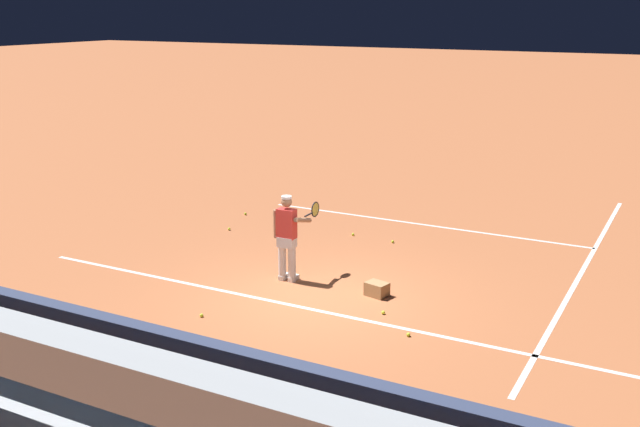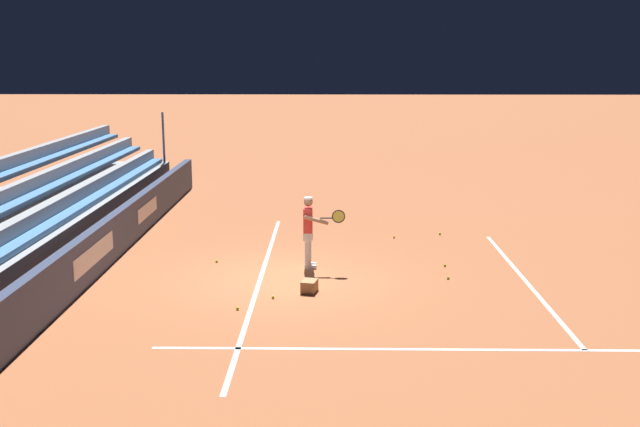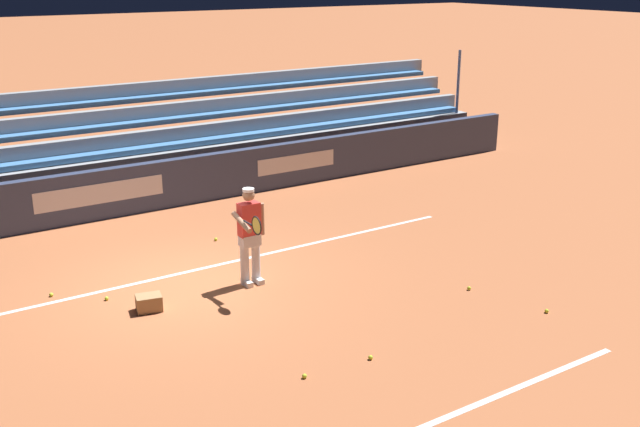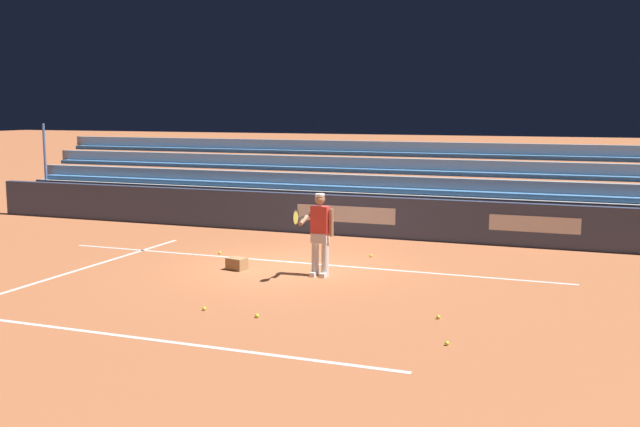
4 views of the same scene
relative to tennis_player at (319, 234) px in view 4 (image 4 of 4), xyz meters
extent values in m
plane|color=#B7663D|center=(0.94, -0.59, -0.89)|extent=(160.00, 160.00, 0.00)
cube|color=white|center=(0.94, -1.09, -0.89)|extent=(12.00, 0.10, 0.01)
cube|color=white|center=(5.05, 3.41, -0.89)|extent=(0.10, 12.00, 0.01)
cube|color=white|center=(0.94, 4.91, -0.89)|extent=(8.22, 0.10, 0.01)
cube|color=#384260|center=(0.94, -4.92, -0.34)|extent=(23.64, 0.24, 1.10)
cube|color=silver|center=(1.08, -4.79, -0.29)|extent=(2.80, 0.01, 0.44)
cube|color=silver|center=(-3.86, -4.79, -0.29)|extent=(2.20, 0.01, 0.40)
cube|color=#9EA3A8|center=(0.94, -6.72, -0.34)|extent=(22.46, 2.40, 1.10)
cube|color=#4C89CC|center=(0.94, -5.92, 0.29)|extent=(22.01, 0.40, 0.12)
cube|color=#9EA3A8|center=(0.94, -6.20, 0.43)|extent=(22.46, 0.24, 0.45)
cube|color=#4C89CC|center=(0.94, -6.72, 0.74)|extent=(22.01, 0.40, 0.12)
cube|color=#9EA3A8|center=(0.94, -7.00, 0.88)|extent=(22.46, 0.24, 0.45)
cube|color=#4C89CC|center=(0.94, -7.52, 1.19)|extent=(22.01, 0.40, 0.12)
cube|color=#9EA3A8|center=(0.94, -7.80, 1.33)|extent=(22.46, 0.24, 0.45)
cylinder|color=#4C70B2|center=(11.83, -5.62, 0.58)|extent=(0.08, 0.08, 2.95)
cylinder|color=silver|center=(-0.12, -0.03, -0.45)|extent=(0.15, 0.15, 0.88)
cylinder|color=silver|center=(0.10, -0.03, -0.45)|extent=(0.15, 0.15, 0.88)
cube|color=white|center=(-0.12, 0.03, -0.85)|extent=(0.11, 0.28, 0.09)
cube|color=white|center=(0.10, 0.03, -0.85)|extent=(0.11, 0.28, 0.09)
cube|color=silver|center=(-0.01, -0.03, -0.09)|extent=(0.34, 0.22, 0.20)
cube|color=red|center=(-0.01, -0.03, 0.28)|extent=(0.36, 0.21, 0.58)
sphere|color=#A37556|center=(-0.01, -0.02, 0.71)|extent=(0.21, 0.21, 0.21)
cylinder|color=white|center=(-0.01, -0.02, 0.80)|extent=(0.20, 0.20, 0.05)
cylinder|color=#A37556|center=(-0.25, -0.03, 0.24)|extent=(0.09, 0.09, 0.56)
cylinder|color=#A37556|center=(0.24, 0.17, 0.33)|extent=(0.09, 0.58, 0.24)
cylinder|color=black|center=(0.24, 0.41, 0.38)|extent=(0.03, 0.30, 0.03)
torus|color=black|center=(0.24, 0.69, 0.42)|extent=(0.03, 0.31, 0.31)
cylinder|color=#D6D14C|center=(0.24, 0.69, 0.42)|extent=(0.01, 0.27, 0.27)
cube|color=#A87F51|center=(1.88, 0.06, -0.76)|extent=(0.46, 0.38, 0.26)
sphere|color=#CCE533|center=(-2.97, 2.27, -0.86)|extent=(0.07, 0.07, 0.07)
sphere|color=#CCE533|center=(-0.14, 3.27, -0.86)|extent=(0.07, 0.07, 0.07)
sphere|color=#CCE533|center=(0.90, 3.18, -0.86)|extent=(0.07, 0.07, 0.07)
sphere|color=#CCE533|center=(2.33, -0.69, -0.86)|extent=(0.07, 0.07, 0.07)
sphere|color=#CCE533|center=(3.06, -1.34, -0.86)|extent=(0.07, 0.07, 0.07)
sphere|color=#CCE533|center=(-0.41, -2.29, -0.86)|extent=(0.07, 0.07, 0.07)
sphere|color=#CCE533|center=(-3.38, 3.60, -0.86)|extent=(0.07, 0.07, 0.07)
camera|label=1|loc=(7.04, -11.96, 4.32)|focal=42.00mm
camera|label=2|loc=(17.24, 0.52, 4.11)|focal=42.00mm
camera|label=3|loc=(5.54, 10.67, 4.32)|focal=42.00mm
camera|label=4|loc=(-5.41, 14.15, 2.56)|focal=42.00mm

